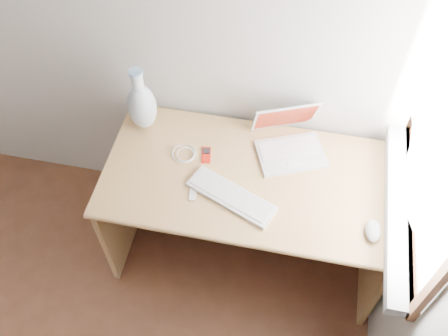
% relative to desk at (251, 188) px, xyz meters
% --- Properties ---
extents(window, '(0.11, 0.99, 1.10)m').
position_rel_desk_xyz_m(window, '(0.69, -0.16, 0.76)').
color(window, white).
rests_on(window, right_wall).
extents(desk, '(1.38, 0.69, 0.73)m').
position_rel_desk_xyz_m(desk, '(0.00, 0.00, 0.00)').
color(desk, tan).
rests_on(desk, floor).
extents(laptop, '(0.38, 0.37, 0.21)m').
position_rel_desk_xyz_m(laptop, '(0.17, 0.13, 0.26)').
color(laptop, silver).
rests_on(laptop, desk).
extents(external_keyboard, '(0.44, 0.28, 0.02)m').
position_rel_desk_xyz_m(external_keyboard, '(-0.06, -0.21, 0.22)').
color(external_keyboard, white).
rests_on(external_keyboard, desk).
extents(mouse, '(0.07, 0.11, 0.04)m').
position_rel_desk_xyz_m(mouse, '(0.57, -0.27, 0.23)').
color(mouse, silver).
rests_on(mouse, desk).
extents(ipod, '(0.06, 0.10, 0.01)m').
position_rel_desk_xyz_m(ipod, '(-0.23, -0.00, 0.21)').
color(ipod, '#A8160B').
rests_on(ipod, desk).
extents(cable_coil, '(0.15, 0.15, 0.01)m').
position_rel_desk_xyz_m(cable_coil, '(-0.34, -0.01, 0.21)').
color(cable_coil, white).
rests_on(cable_coil, desk).
extents(remote, '(0.04, 0.09, 0.01)m').
position_rel_desk_xyz_m(remote, '(-0.24, -0.23, 0.21)').
color(remote, white).
rests_on(remote, desk).
extents(vase, '(0.14, 0.14, 0.36)m').
position_rel_desk_xyz_m(vase, '(-0.57, 0.13, 0.36)').
color(vase, silver).
rests_on(vase, desk).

